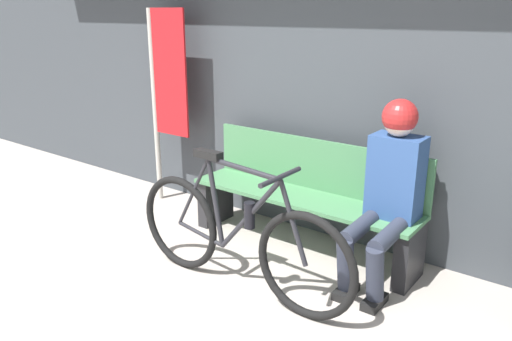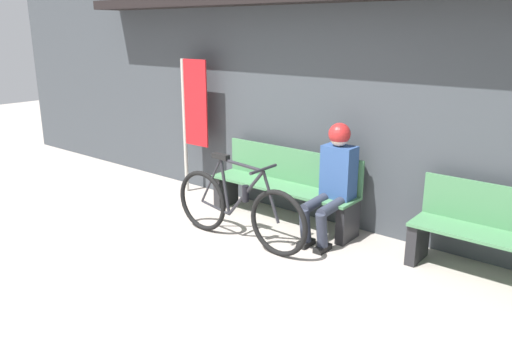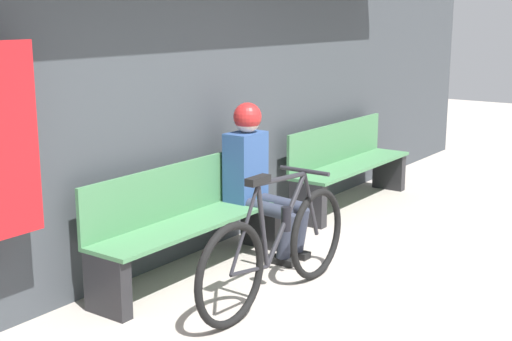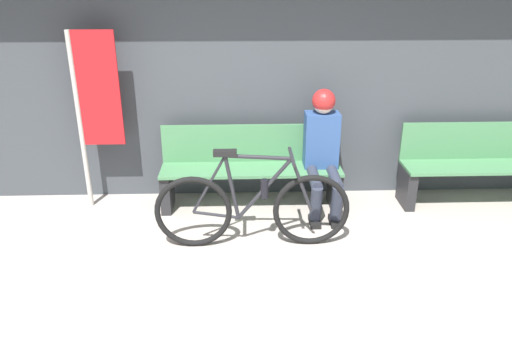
{
  "view_description": "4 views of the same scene",
  "coord_description": "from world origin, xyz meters",
  "px_view_note": "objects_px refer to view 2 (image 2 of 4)",
  "views": [
    {
      "loc": [
        1.85,
        -1.07,
        1.78
      ],
      "look_at": [
        -0.1,
        1.51,
        0.74
      ],
      "focal_mm": 35.0,
      "sensor_mm": 36.0,
      "label": 1
    },
    {
      "loc": [
        3.19,
        -2.47,
        2.18
      ],
      "look_at": [
        0.01,
        1.47,
        0.73
      ],
      "focal_mm": 35.0,
      "sensor_mm": 36.0,
      "label": 2
    },
    {
      "loc": [
        -3.87,
        -1.38,
        1.95
      ],
      "look_at": [
        0.16,
        1.52,
        0.85
      ],
      "focal_mm": 50.0,
      "sensor_mm": 36.0,
      "label": 3
    },
    {
      "loc": [
        -0.13,
        -2.72,
        2.39
      ],
      "look_at": [
        0.02,
        1.6,
        0.57
      ],
      "focal_mm": 35.0,
      "sensor_mm": 36.0,
      "label": 4
    }
  ],
  "objects_px": {
    "park_bench_near": "(285,187)",
    "bicycle": "(238,209)",
    "person_seated": "(334,175)",
    "banner_pole": "(192,111)"
  },
  "relations": [
    {
      "from": "park_bench_near",
      "to": "bicycle",
      "type": "height_order",
      "value": "bicycle"
    },
    {
      "from": "person_seated",
      "to": "banner_pole",
      "type": "bearing_deg",
      "value": 175.95
    },
    {
      "from": "park_bench_near",
      "to": "person_seated",
      "type": "relative_size",
      "value": 1.47
    },
    {
      "from": "park_bench_near",
      "to": "banner_pole",
      "type": "bearing_deg",
      "value": 178.52
    },
    {
      "from": "bicycle",
      "to": "banner_pole",
      "type": "relative_size",
      "value": 0.96
    },
    {
      "from": "person_seated",
      "to": "park_bench_near",
      "type": "bearing_deg",
      "value": 170.43
    },
    {
      "from": "bicycle",
      "to": "person_seated",
      "type": "relative_size",
      "value": 1.39
    },
    {
      "from": "person_seated",
      "to": "banner_pole",
      "type": "height_order",
      "value": "banner_pole"
    },
    {
      "from": "bicycle",
      "to": "banner_pole",
      "type": "bearing_deg",
      "value": 150.75
    },
    {
      "from": "park_bench_near",
      "to": "person_seated",
      "type": "bearing_deg",
      "value": -9.57
    }
  ]
}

